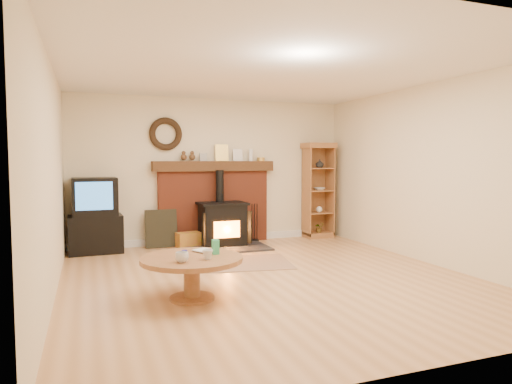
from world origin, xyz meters
name	(u,v)px	position (x,y,z in m)	size (l,w,h in m)	color
ground	(269,278)	(0.00, 0.00, 0.00)	(5.50, 5.50, 0.00)	#B9814D
room_shell	(265,143)	(-0.02, 0.09, 1.72)	(5.02, 5.52, 2.61)	beige
chimney_breast	(214,199)	(0.00, 2.67, 0.80)	(2.20, 0.22, 1.78)	brown
wood_stove	(223,225)	(0.05, 2.28, 0.37)	(1.40, 1.00, 1.32)	black
area_rug	(238,263)	(-0.11, 0.92, 0.01)	(1.49, 1.03, 0.01)	brown
tv_unit	(95,217)	(-2.04, 2.47, 0.58)	(0.85, 0.61, 1.22)	black
curio_cabinet	(318,190)	(2.04, 2.55, 0.92)	(0.59, 0.42, 1.83)	brown
firelog_box	(189,240)	(-0.53, 2.40, 0.13)	(0.41, 0.25, 0.25)	#BFC712
leaning_painting	(161,228)	(-0.97, 2.55, 0.33)	(0.54, 0.03, 0.65)	black
fire_tools	(255,234)	(0.72, 2.50, 0.13)	(0.16, 0.16, 0.70)	black
coffee_table	(192,265)	(-1.11, -0.54, 0.38)	(1.10, 1.10, 0.62)	brown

